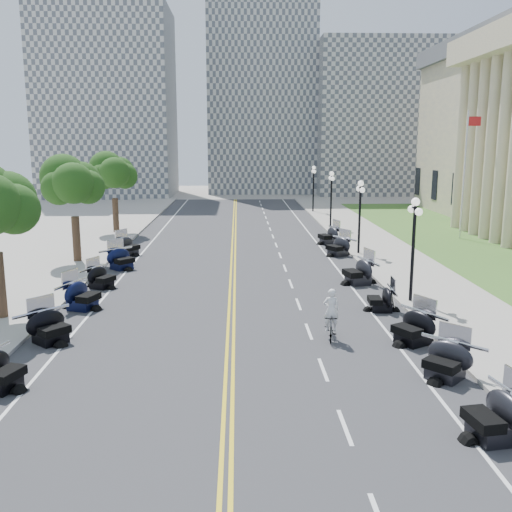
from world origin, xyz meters
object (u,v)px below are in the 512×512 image
object	(u,v)px
bicycle	(331,327)
flagpole	(464,176)
motorcycle_n_3	(495,413)
cyclist_rider	(331,293)

from	to	relation	value
bicycle	flagpole	bearing A→B (deg)	66.76
motorcycle_n_3	bicycle	size ratio (longest dim) A/B	1.21
flagpole	cyclist_rider	bearing A→B (deg)	-121.50
motorcycle_n_3	bicycle	world-z (taller)	motorcycle_n_3
motorcycle_n_3	cyclist_rider	size ratio (longest dim) A/B	1.22
flagpole	bicycle	xyz separation A→B (m)	(-14.07, -22.95, -4.48)
cyclist_rider	motorcycle_n_3	bearing A→B (deg)	111.14
flagpole	motorcycle_n_3	world-z (taller)	flagpole
flagpole	bicycle	bearing A→B (deg)	-121.50
flagpole	cyclist_rider	size ratio (longest dim) A/B	5.84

